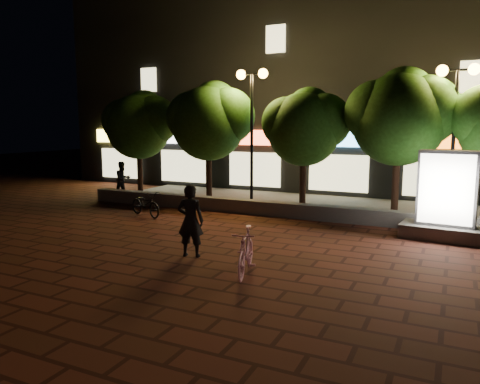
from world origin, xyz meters
The scene contains 15 objects.
ground centered at (0.00, 0.00, 0.00)m, with size 80.00×80.00×0.00m, color #56241B.
retaining_wall centered at (0.00, 4.00, 0.25)m, with size 16.00×0.45×0.50m, color slate.
sidewalk centered at (0.00, 6.50, 0.04)m, with size 16.00×5.00×0.08m, color slate.
building_block centered at (-0.01, 12.99, 5.00)m, with size 28.00×8.12×11.30m.
tree_far_left centered at (-6.95, 5.46, 3.29)m, with size 3.36×2.80×4.63m.
tree_left centered at (-3.45, 5.46, 3.44)m, with size 3.60×3.00×4.89m.
tree_mid centered at (0.55, 5.46, 3.22)m, with size 3.24×2.70×4.50m.
tree_right centered at (3.86, 5.46, 3.57)m, with size 3.72×3.10×5.07m.
street_lamp_left centered at (-1.50, 5.20, 4.03)m, with size 1.26×0.36×5.18m.
street_lamp_right centered at (5.50, 5.20, 3.89)m, with size 1.26×0.36×4.98m.
ad_kiosk centered at (5.44, 2.97, 1.01)m, with size 2.41×1.38×2.50m.
scooter_pink centered at (1.65, -2.20, 0.50)m, with size 0.47×1.68×1.01m, color #EA95C2.
rider centered at (-0.12, -1.56, 0.89)m, with size 0.65×0.43×1.78m, color black.
scooter_parked centered at (-4.16, 2.00, 0.44)m, with size 0.59×1.69×0.89m, color black.
pedestrian centered at (-7.50, 4.83, 0.85)m, with size 0.75×0.58×1.53m, color black.
Camera 1 is at (5.57, -10.79, 3.19)m, focal length 33.98 mm.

